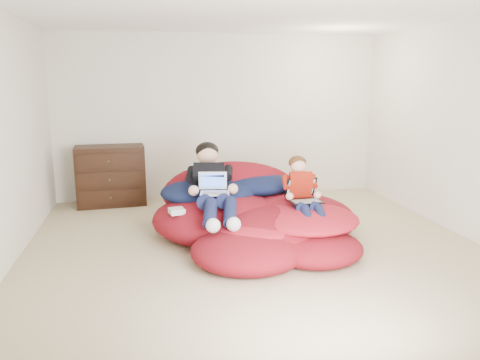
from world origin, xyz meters
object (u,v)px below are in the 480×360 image
Objects in this scene: younger_boy at (303,190)px; laptop_black at (303,195)px; laptop_white at (214,188)px; dresser at (111,176)px; beanbag_pile at (254,216)px; older_boy at (212,181)px.

laptop_black is at bearing -90.00° from younger_boy.
laptop_white is (-0.98, 0.17, 0.03)m from younger_boy.
dresser reaches higher than laptop_white.
beanbag_pile is at bearing 151.53° from laptop_black.
older_boy is (1.25, -1.78, 0.24)m from dresser.
laptop_black is (0.98, -0.19, -0.09)m from laptop_white.
beanbag_pile is 0.66m from younger_boy.
dresser is 2.18m from older_boy.
younger_boy is (0.50, -0.25, 0.35)m from beanbag_pile.
dresser is 2.54m from beanbag_pile.
older_boy is at bearing 161.84° from younger_boy.
younger_boy reaches higher than dresser.
beanbag_pile is 1.73× the size of older_boy.
dresser is 0.42× the size of beanbag_pile.
younger_boy is at bearing -26.62° from beanbag_pile.
dresser is 3.07m from younger_boy.
laptop_white is 0.94× the size of laptop_black.
younger_boy is at bearing -43.27° from dresser.
laptop_black is at bearing -43.54° from dresser.
younger_boy is (0.98, -0.32, -0.07)m from older_boy.
younger_boy is 2.44× the size of laptop_black.
dresser reaches higher than beanbag_pile.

